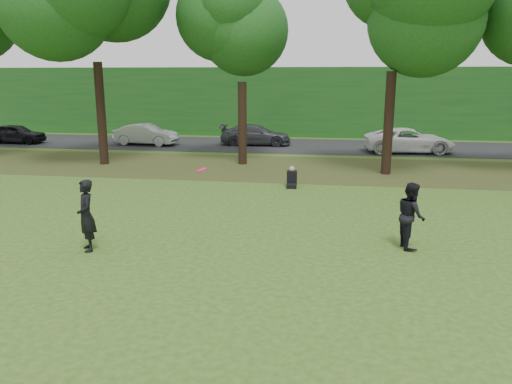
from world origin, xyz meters
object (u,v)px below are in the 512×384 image
Objects in this scene: player_left at (86,216)px; seated_person at (292,179)px; frisbee at (201,170)px; player_right at (411,215)px.

seated_person is (4.60, 8.41, -0.63)m from player_left.
seated_person is (1.64, 7.96, -1.82)m from frisbee.
frisbee is at bearing 92.22° from player_right.
player_right is at bearing 65.61° from player_left.
player_left is 3.22m from frisbee.
player_right is at bearing 11.30° from frisbee.
player_left is at bearing 91.28° from player_right.
player_right is (8.28, 1.51, -0.06)m from player_left.
player_left is at bearing -122.48° from seated_person.
seated_person is at bearing 116.57° from player_left.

